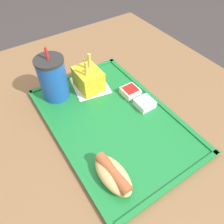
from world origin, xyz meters
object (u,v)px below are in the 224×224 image
at_px(soda_cup, 53,78).
at_px(fries_carton, 88,79).
at_px(hot_dog_far, 113,175).
at_px(sauce_cup_mayo, 145,103).
at_px(sauce_cup_ketchup, 130,91).

bearing_deg(soda_cup, fries_carton, -104.39).
bearing_deg(soda_cup, hot_dog_far, 178.49).
relative_size(sauce_cup_mayo, sauce_cup_ketchup, 1.00).
distance_m(sauce_cup_mayo, sauce_cup_ketchup, 0.06).
bearing_deg(sauce_cup_mayo, soda_cup, 46.32).
xyz_separation_m(soda_cup, sauce_cup_ketchup, (-0.12, -0.19, -0.05)).
height_order(soda_cup, hot_dog_far, soda_cup).
xyz_separation_m(fries_carton, sauce_cup_mayo, (-0.16, -0.09, -0.02)).
bearing_deg(fries_carton, sauce_cup_mayo, -149.34).
relative_size(hot_dog_far, fries_carton, 0.96).
height_order(hot_dog_far, fries_carton, fries_carton).
xyz_separation_m(soda_cup, sauce_cup_mayo, (-0.19, -0.19, -0.05)).
distance_m(soda_cup, sauce_cup_ketchup, 0.23).
bearing_deg(fries_carton, hot_dog_far, 160.04).
relative_size(fries_carton, sauce_cup_ketchup, 2.45).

